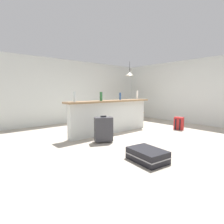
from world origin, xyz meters
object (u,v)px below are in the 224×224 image
object	(u,v)px
bottle_green	(101,96)
suitcase_flat_black	(147,155)
bottle_white	(137,95)
backpack_red	(179,124)
pendant_lamp	(130,74)
bottle_blue	(120,96)
suitcase_upright_charcoal	(103,129)
dining_chair_near_partition	(136,110)
bottle_clear	(74,97)
dining_table	(128,106)

from	to	relation	value
bottle_green	suitcase_flat_black	size ratio (longest dim) A/B	0.29
bottle_white	backpack_red	size ratio (longest dim) A/B	0.69
bottle_green	bottle_white	world-z (taller)	bottle_white
bottle_green	suitcase_flat_black	world-z (taller)	bottle_green
suitcase_flat_black	pendant_lamp	bearing A→B (deg)	48.84
bottle_white	backpack_red	world-z (taller)	bottle_white
bottle_blue	suitcase_flat_black	bearing A→B (deg)	-121.28
bottle_green	backpack_red	distance (m)	2.81
bottle_green	pendant_lamp	bearing A→B (deg)	28.11
suitcase_upright_charcoal	bottle_blue	bearing A→B (deg)	29.93
bottle_white	dining_chair_near_partition	distance (m)	1.16
bottle_clear	dining_chair_near_partition	world-z (taller)	bottle_clear
bottle_clear	bottle_blue	xyz separation A→B (m)	(1.65, 0.07, -0.02)
bottle_blue	bottle_green	bearing A→B (deg)	-171.92
bottle_white	pendant_lamp	distance (m)	1.61
bottle_green	suitcase_upright_charcoal	size ratio (longest dim) A/B	0.37
bottle_clear	bottle_white	distance (m)	2.51
bottle_blue	suitcase_upright_charcoal	bearing A→B (deg)	-150.07
bottle_clear	suitcase_upright_charcoal	bearing A→B (deg)	-53.35
bottle_green	dining_chair_near_partition	xyz separation A→B (m)	(2.40, 0.86, -0.61)
bottle_clear	backpack_red	world-z (taller)	bottle_clear
bottle_blue	dining_table	size ratio (longest dim) A/B	0.20
bottle_green	suitcase_flat_black	xyz separation A→B (m)	(-0.49, -2.06, -1.02)
bottle_green	backpack_red	bearing A→B (deg)	-22.14
bottle_clear	bottle_green	size ratio (longest dim) A/B	1.06
bottle_blue	dining_chair_near_partition	xyz separation A→B (m)	(1.56, 0.74, -0.60)
suitcase_flat_black	backpack_red	distance (m)	3.13
bottle_clear	suitcase_flat_black	xyz separation A→B (m)	(0.32, -2.11, -1.02)
suitcase_flat_black	backpack_red	xyz separation A→B (m)	(2.95, 1.06, 0.09)
pendant_lamp	suitcase_upright_charcoal	xyz separation A→B (m)	(-2.82, -1.88, -1.67)
bottle_clear	bottle_blue	distance (m)	1.65
dining_table	dining_chair_near_partition	bearing A→B (deg)	-91.22
bottle_clear	suitcase_upright_charcoal	distance (m)	1.11
bottle_clear	backpack_red	distance (m)	3.56
pendant_lamp	suitcase_flat_black	distance (m)	4.87
dining_chair_near_partition	suitcase_flat_black	bearing A→B (deg)	-134.63
bottle_clear	bottle_white	bearing A→B (deg)	3.07
bottle_green	dining_table	world-z (taller)	bottle_green
bottle_clear	dining_table	xyz separation A→B (m)	(3.22, 1.31, -0.49)
dining_chair_near_partition	suitcase_upright_charcoal	xyz separation A→B (m)	(-2.75, -1.43, -0.19)
dining_table	suitcase_flat_black	bearing A→B (deg)	-130.26
dining_table	suitcase_upright_charcoal	bearing A→B (deg)	-145.13
pendant_lamp	suitcase_flat_black	size ratio (longest dim) A/B	0.72
dining_chair_near_partition	backpack_red	xyz separation A→B (m)	(0.06, -1.86, -0.31)
suitcase_flat_black	bottle_green	bearing A→B (deg)	76.75
bottle_blue	dining_table	xyz separation A→B (m)	(1.57, 1.24, -0.47)
suitcase_flat_black	suitcase_upright_charcoal	world-z (taller)	suitcase_upright_charcoal
bottle_green	pendant_lamp	distance (m)	2.93
dining_chair_near_partition	suitcase_flat_black	xyz separation A→B (m)	(-2.89, -2.92, -0.41)
bottle_clear	pendant_lamp	distance (m)	3.62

